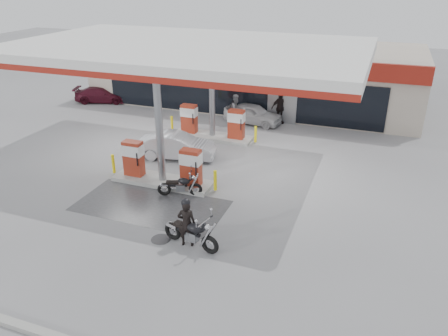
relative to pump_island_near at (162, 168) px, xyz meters
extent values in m
plane|color=gray|center=(0.00, -2.00, -0.71)|extent=(90.00, 90.00, 0.00)
cube|color=#4C4C4F|center=(0.50, -2.00, -0.71)|extent=(6.00, 3.00, 0.00)
cylinder|color=#38383A|center=(2.00, -4.00, -0.71)|extent=(0.70, 0.70, 0.01)
cube|color=gray|center=(0.00, -9.00, -0.64)|extent=(28.00, 0.25, 0.15)
cube|color=#BFB1A0|center=(0.00, 14.00, 1.29)|extent=(22.00, 8.00, 4.00)
cube|color=black|center=(0.00, 9.97, 0.69)|extent=(18.00, 0.10, 2.60)
cube|color=maroon|center=(0.00, 9.90, 2.79)|extent=(22.00, 0.25, 1.00)
cube|color=navy|center=(7.00, 9.85, 2.79)|extent=(3.50, 0.12, 0.80)
cube|color=gray|center=(3.00, 9.93, 0.39)|extent=(1.80, 0.14, 2.20)
cube|color=silver|center=(0.00, 3.00, 4.59)|extent=(16.00, 10.00, 0.60)
cube|color=maroon|center=(0.00, -1.95, 4.41)|extent=(16.00, 0.12, 0.24)
cube|color=maroon|center=(0.00, 7.95, 4.41)|extent=(16.00, 0.12, 0.24)
cylinder|color=gray|center=(0.00, 0.00, 1.88)|extent=(0.32, 0.32, 5.00)
cylinder|color=gray|center=(0.00, 6.00, 1.88)|extent=(0.32, 0.32, 5.00)
cube|color=#9E9E99|center=(0.00, 0.00, -0.62)|extent=(4.50, 1.30, 0.18)
cube|color=maroon|center=(-1.40, 0.00, 0.27)|extent=(0.85, 0.48, 1.60)
cube|color=maroon|center=(1.40, 0.00, 0.27)|extent=(0.85, 0.48, 1.60)
cube|color=silver|center=(-1.40, 0.00, 0.67)|extent=(0.88, 0.52, 0.50)
cube|color=silver|center=(1.40, 0.00, 0.67)|extent=(0.88, 0.52, 0.50)
cylinder|color=yellow|center=(-2.50, 0.00, -0.17)|extent=(0.14, 0.14, 0.90)
cylinder|color=yellow|center=(2.50, 0.00, -0.17)|extent=(0.14, 0.14, 0.90)
cube|color=#9E9E99|center=(0.00, 6.00, -0.62)|extent=(4.50, 1.30, 0.18)
cube|color=maroon|center=(-1.40, 6.00, 0.27)|extent=(0.85, 0.48, 1.60)
cube|color=maroon|center=(1.40, 6.00, 0.27)|extent=(0.85, 0.48, 1.60)
cube|color=silver|center=(-1.40, 6.00, 0.67)|extent=(0.88, 0.52, 0.50)
cube|color=silver|center=(1.40, 6.00, 0.67)|extent=(0.88, 0.52, 0.50)
cylinder|color=yellow|center=(-2.50, 6.00, -0.17)|extent=(0.14, 0.14, 0.90)
cylinder|color=yellow|center=(2.50, 6.00, -0.17)|extent=(0.14, 0.14, 0.90)
torus|color=black|center=(3.93, -4.16, -0.37)|extent=(0.69, 0.29, 0.68)
torus|color=black|center=(2.41, -3.84, -0.37)|extent=(0.69, 0.29, 0.68)
cube|color=gray|center=(3.22, -4.01, -0.28)|extent=(0.50, 0.36, 0.34)
cube|color=black|center=(3.05, -3.98, -0.17)|extent=(1.01, 0.32, 0.09)
ellipsoid|color=black|center=(3.38, -4.05, 0.08)|extent=(0.69, 0.48, 0.32)
cube|color=black|center=(2.83, -3.93, 0.01)|extent=(0.66, 0.39, 0.11)
cylinder|color=silver|center=(3.71, -4.12, 0.42)|extent=(0.22, 0.85, 0.04)
sphere|color=silver|center=(3.84, -4.14, 0.28)|extent=(0.20, 0.20, 0.20)
cylinder|color=silver|center=(2.70, -3.74, -0.39)|extent=(1.01, 0.30, 0.09)
imported|color=black|center=(3.01, -3.97, 0.14)|extent=(0.70, 0.54, 1.70)
torus|color=black|center=(1.84, -0.57, -0.43)|extent=(0.58, 0.32, 0.57)
torus|color=black|center=(0.61, -1.02, -0.43)|extent=(0.58, 0.32, 0.57)
cube|color=gray|center=(1.26, -0.78, -0.35)|extent=(0.43, 0.34, 0.28)
cube|color=black|center=(1.13, -0.83, -0.25)|extent=(0.83, 0.38, 0.08)
ellipsoid|color=black|center=(1.39, -0.74, -0.05)|extent=(0.60, 0.47, 0.27)
cube|color=black|center=(0.95, -0.90, -0.10)|extent=(0.57, 0.39, 0.09)
cylinder|color=silver|center=(1.66, -0.64, 0.24)|extent=(0.28, 0.69, 0.03)
sphere|color=silver|center=(1.77, -0.60, 0.12)|extent=(0.17, 0.17, 0.17)
cylinder|color=silver|center=(0.77, -0.82, -0.44)|extent=(0.83, 0.36, 0.08)
imported|color=silver|center=(1.38, 9.20, -0.10)|extent=(3.76, 1.92, 1.22)
imported|color=slate|center=(0.45, 8.80, 0.21)|extent=(0.98, 1.09, 1.83)
imported|color=#B5B7BE|center=(-0.63, 2.78, -0.07)|extent=(4.06, 2.07, 1.28)
imported|color=#49101E|center=(-10.00, 10.00, -0.17)|extent=(4.00, 2.61, 1.08)
imported|color=black|center=(2.90, 9.80, 0.26)|extent=(1.18, 1.09, 1.94)
camera|label=1|loc=(8.54, -15.33, 7.97)|focal=35.00mm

